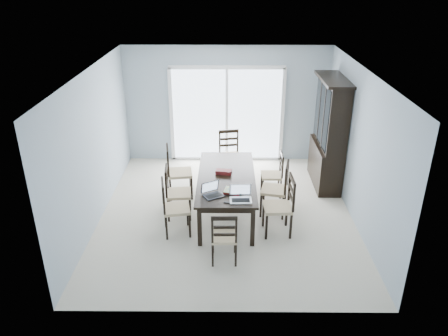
% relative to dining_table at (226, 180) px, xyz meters
% --- Properties ---
extents(floor, '(5.00, 5.00, 0.00)m').
position_rel_dining_table_xyz_m(floor, '(0.00, 0.00, -0.67)').
color(floor, beige).
rests_on(floor, ground).
extents(ceiling, '(5.00, 5.00, 0.00)m').
position_rel_dining_table_xyz_m(ceiling, '(0.00, 0.00, 1.93)').
color(ceiling, white).
rests_on(ceiling, back_wall).
extents(back_wall, '(4.50, 0.02, 2.60)m').
position_rel_dining_table_xyz_m(back_wall, '(0.00, 2.50, 0.63)').
color(back_wall, '#95A6B2').
rests_on(back_wall, floor).
extents(wall_left, '(0.02, 5.00, 2.60)m').
position_rel_dining_table_xyz_m(wall_left, '(-2.25, 0.00, 0.63)').
color(wall_left, '#95A6B2').
rests_on(wall_left, floor).
extents(wall_right, '(0.02, 5.00, 2.60)m').
position_rel_dining_table_xyz_m(wall_right, '(2.25, 0.00, 0.63)').
color(wall_right, '#95A6B2').
rests_on(wall_right, floor).
extents(balcony, '(4.50, 2.00, 0.10)m').
position_rel_dining_table_xyz_m(balcony, '(0.00, 3.50, -0.72)').
color(balcony, gray).
rests_on(balcony, ground).
extents(railing, '(4.50, 0.06, 1.10)m').
position_rel_dining_table_xyz_m(railing, '(0.00, 4.50, -0.12)').
color(railing, '#99999E').
rests_on(railing, balcony).
extents(dining_table, '(1.00, 2.20, 0.75)m').
position_rel_dining_table_xyz_m(dining_table, '(0.00, 0.00, 0.00)').
color(dining_table, black).
rests_on(dining_table, floor).
extents(china_hutch, '(0.50, 1.38, 2.20)m').
position_rel_dining_table_xyz_m(china_hutch, '(2.02, 1.25, 0.40)').
color(china_hutch, black).
rests_on(china_hutch, floor).
extents(sliding_door, '(2.52, 0.05, 2.18)m').
position_rel_dining_table_xyz_m(sliding_door, '(0.00, 2.48, 0.41)').
color(sliding_door, silver).
rests_on(sliding_door, floor).
extents(chair_left_near, '(0.50, 0.49, 1.12)m').
position_rel_dining_table_xyz_m(chair_left_near, '(-0.91, -0.64, -0.08)').
color(chair_left_near, black).
rests_on(chair_left_near, floor).
extents(chair_left_mid, '(0.46, 0.45, 1.11)m').
position_rel_dining_table_xyz_m(chair_left_mid, '(-0.93, -0.09, -0.09)').
color(chair_left_mid, black).
rests_on(chair_left_mid, floor).
extents(chair_left_far, '(0.52, 0.51, 1.19)m').
position_rel_dining_table_xyz_m(chair_left_far, '(-1.00, 0.68, -0.04)').
color(chair_left_far, black).
rests_on(chair_left_far, floor).
extents(chair_right_near, '(0.48, 0.47, 1.18)m').
position_rel_dining_table_xyz_m(chair_right_near, '(0.95, -0.60, -0.05)').
color(chair_right_near, black).
rests_on(chair_right_near, floor).
extents(chair_right_mid, '(0.53, 0.52, 1.15)m').
position_rel_dining_table_xyz_m(chair_right_mid, '(0.94, 0.01, -0.06)').
color(chair_right_mid, black).
rests_on(chair_right_mid, floor).
extents(chair_right_far, '(0.39, 0.38, 1.01)m').
position_rel_dining_table_xyz_m(chair_right_far, '(0.96, 0.75, -0.14)').
color(chair_right_far, black).
rests_on(chair_right_far, floor).
extents(chair_end_near, '(0.39, 0.40, 1.01)m').
position_rel_dining_table_xyz_m(chair_end_near, '(-0.03, -1.46, -0.14)').
color(chair_end_near, black).
rests_on(chair_end_near, floor).
extents(chair_end_far, '(0.49, 0.51, 1.14)m').
position_rel_dining_table_xyz_m(chair_end_far, '(0.06, 1.65, -0.07)').
color(chair_end_far, black).
rests_on(chair_end_far, floor).
extents(laptop_dark, '(0.38, 0.35, 0.22)m').
position_rel_dining_table_xyz_m(laptop_dark, '(-0.20, -0.73, 0.13)').
color(laptop_dark, black).
rests_on(laptop_dark, dining_table).
extents(laptop_silver, '(0.35, 0.25, 0.24)m').
position_rel_dining_table_xyz_m(laptop_silver, '(0.23, -0.88, 0.13)').
color(laptop_silver, silver).
rests_on(laptop_silver, dining_table).
extents(book_stack, '(0.33, 0.28, 0.05)m').
position_rel_dining_table_xyz_m(book_stack, '(0.11, -0.59, 0.10)').
color(book_stack, maroon).
rests_on(book_stack, dining_table).
extents(cell_phone, '(0.13, 0.09, 0.01)m').
position_rel_dining_table_xyz_m(cell_phone, '(0.03, -0.94, 0.08)').
color(cell_phone, black).
rests_on(cell_phone, dining_table).
extents(game_box, '(0.30, 0.18, 0.07)m').
position_rel_dining_table_xyz_m(game_box, '(-0.05, 0.11, 0.11)').
color(game_box, '#4C0F16').
rests_on(game_box, dining_table).
extents(hot_tub, '(1.76, 1.59, 0.87)m').
position_rel_dining_table_xyz_m(hot_tub, '(-0.95, 3.50, -0.23)').
color(hot_tub, brown).
rests_on(hot_tub, balcony).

